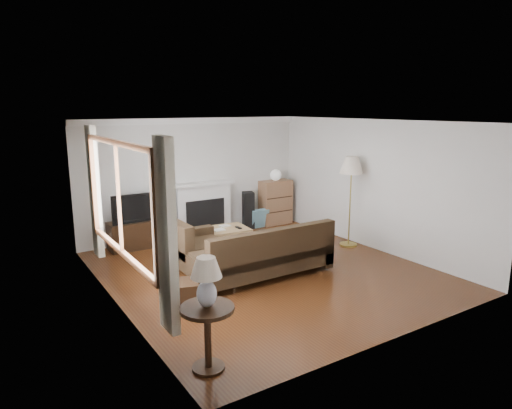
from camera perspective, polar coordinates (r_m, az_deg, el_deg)
room at (r=7.47m, az=1.24°, el=0.72°), size 5.10×5.60×2.54m
window at (r=6.22m, az=-16.79°, el=0.67°), size 0.12×2.74×1.54m
curtain_near at (r=4.86m, az=-11.11°, el=-3.98°), size 0.10×0.35×2.10m
curtain_far at (r=7.71m, az=-19.50°, el=1.50°), size 0.10×0.35×2.10m
fireplace at (r=9.93m, az=-6.56°, el=-0.47°), size 1.40×0.26×1.15m
tv_stand at (r=9.30m, az=-14.68°, el=-3.61°), size 1.07×0.48×0.54m
television at (r=9.17m, az=-14.86°, el=-0.30°), size 0.98×0.13×0.56m
speaker_left at (r=9.48m, az=-11.49°, el=-1.73°), size 0.33×0.38×0.99m
speaker_right at (r=10.39m, az=-0.97°, el=-0.70°), size 0.31×0.34×0.84m
bookshelf at (r=10.75m, az=2.45°, el=0.28°), size 0.76×0.36×1.04m
globe_lamp at (r=10.64m, az=2.48°, el=3.69°), size 0.26×0.26×0.26m
sectional_sofa at (r=7.47m, az=0.79°, el=-5.98°), size 2.52×1.84×0.81m
coffee_table at (r=8.68m, az=-4.96°, el=-4.59°), size 1.28×0.78×0.47m
footstool at (r=6.55m, az=-9.17°, el=-10.97°), size 0.52×0.52×0.35m
floor_lamp at (r=9.17m, az=11.68°, el=0.33°), size 0.49×0.49×1.78m
side_table at (r=5.00m, az=-6.04°, el=-16.28°), size 0.57×0.57×0.71m
table_lamp at (r=4.74m, az=-6.21°, el=-9.68°), size 0.33×0.33×0.53m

